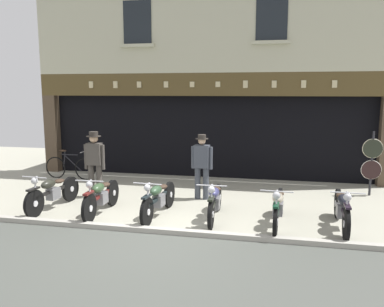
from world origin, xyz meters
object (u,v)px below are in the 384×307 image
at_px(motorcycle_center, 215,201).
at_px(motorcycle_left, 101,196).
at_px(motorcycle_far_left, 53,192).
at_px(motorcycle_center_left, 158,198).
at_px(salesman_left, 95,160).
at_px(leaning_bicycle, 70,167).
at_px(motorcycle_center_right, 278,206).
at_px(tyre_sign_pole, 372,160).
at_px(motorcycle_right, 342,208).
at_px(advert_board_near, 144,127).
at_px(shopkeeper_center, 202,164).

bearing_deg(motorcycle_center, motorcycle_left, 1.88).
bearing_deg(motorcycle_far_left, motorcycle_center_left, -175.48).
distance_m(salesman_left, leaning_bicycle, 2.60).
xyz_separation_m(motorcycle_center_left, motorcycle_center_right, (2.59, -0.07, -0.00)).
height_order(motorcycle_center_left, salesman_left, salesman_left).
relative_size(motorcycle_center, tyre_sign_pole, 1.13).
height_order(motorcycle_right, advert_board_near, advert_board_near).
relative_size(motorcycle_far_left, tyre_sign_pole, 1.17).
bearing_deg(motorcycle_center_left, shopkeeper_center, -109.25).
bearing_deg(motorcycle_center_left, salesman_left, -27.13).
bearing_deg(advert_board_near, motorcycle_center_left, -67.64).
distance_m(motorcycle_far_left, motorcycle_center, 3.85).
bearing_deg(salesman_left, motorcycle_right, 165.82).
xyz_separation_m(motorcycle_center, salesman_left, (-3.35, 1.18, 0.55)).
relative_size(motorcycle_center, salesman_left, 1.12).
relative_size(motorcycle_center, motorcycle_right, 0.95).
relative_size(motorcycle_center, shopkeeper_center, 1.15).
bearing_deg(motorcycle_center, motorcycle_right, 176.76).
distance_m(shopkeeper_center, advert_board_near, 3.71).
height_order(motorcycle_center, leaning_bicycle, leaning_bicycle).
bearing_deg(motorcycle_center_left, advert_board_near, -64.12).
height_order(motorcycle_far_left, leaning_bicycle, leaning_bicycle).
bearing_deg(motorcycle_center, advert_board_near, -56.35).
relative_size(motorcycle_far_left, salesman_left, 1.16).
distance_m(motorcycle_center_left, motorcycle_right, 3.85).
bearing_deg(motorcycle_center_right, shopkeeper_center, -37.61).
relative_size(motorcycle_left, shopkeeper_center, 1.16).
height_order(tyre_sign_pole, leaning_bicycle, tyre_sign_pole).
distance_m(motorcycle_center_right, motorcycle_right, 1.26).
relative_size(motorcycle_center_left, motorcycle_right, 1.01).
bearing_deg(motorcycle_center_right, advert_board_near, -41.52).
height_order(motorcycle_center_right, advert_board_near, advert_board_near).
relative_size(motorcycle_center, motorcycle_center_right, 0.94).
distance_m(motorcycle_far_left, salesman_left, 1.43).
height_order(motorcycle_left, tyre_sign_pole, tyre_sign_pole).
relative_size(motorcycle_left, salesman_left, 1.13).
xyz_separation_m(motorcycle_left, leaning_bicycle, (-2.53, 3.17, -0.05)).
bearing_deg(salesman_left, motorcycle_left, 117.83).
distance_m(motorcycle_center_left, advert_board_near, 4.81).
height_order(motorcycle_center, tyre_sign_pole, tyre_sign_pole).
bearing_deg(motorcycle_center_right, motorcycle_center, -2.21).
bearing_deg(motorcycle_left, motorcycle_center_right, 178.88).
xyz_separation_m(motorcycle_right, leaning_bicycle, (-7.70, 3.07, -0.05)).
bearing_deg(motorcycle_right, salesman_left, -10.03).
height_order(motorcycle_far_left, shopkeeper_center, shopkeeper_center).
bearing_deg(shopkeeper_center, motorcycle_center, 114.90).
distance_m(motorcycle_center_right, tyre_sign_pole, 3.84).
xyz_separation_m(motorcycle_center_left, motorcycle_center, (1.25, 0.07, 0.00)).
xyz_separation_m(salesman_left, advert_board_near, (0.32, 3.07, 0.62)).
xyz_separation_m(motorcycle_left, motorcycle_center_right, (3.91, 0.03, -0.01)).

